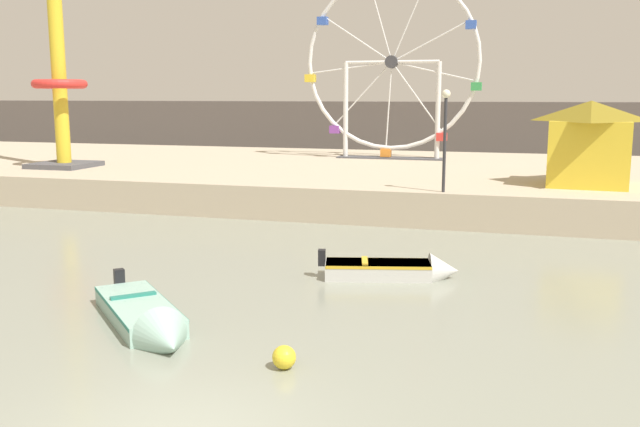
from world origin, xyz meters
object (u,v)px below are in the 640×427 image
motorboat_pale_grey (398,269)px  ferris_wheel_white_frame (392,66)px  motorboat_seafoam (148,320)px  carnival_booth_yellow_awning (589,142)px  promenade_lamp_near (445,125)px  mooring_buoy_orange (284,357)px  drop_tower_yellow_tower (58,63)px

motorboat_pale_grey → ferris_wheel_white_frame: bearing=87.4°
motorboat_seafoam → carnival_booth_yellow_awning: size_ratio=1.05×
motorboat_seafoam → carnival_booth_yellow_awning: carnival_booth_yellow_awning is taller
promenade_lamp_near → mooring_buoy_orange: bearing=-94.5°
motorboat_pale_grey → carnival_booth_yellow_awning: bearing=49.7°
motorboat_seafoam → ferris_wheel_white_frame: size_ratio=0.39×
carnival_booth_yellow_awning → ferris_wheel_white_frame: bearing=140.2°
motorboat_seafoam → promenade_lamp_near: size_ratio=1.06×
ferris_wheel_white_frame → carnival_booth_yellow_awning: ferris_wheel_white_frame is taller
ferris_wheel_white_frame → drop_tower_yellow_tower: size_ratio=0.78×
drop_tower_yellow_tower → mooring_buoy_orange: drop_tower_yellow_tower is taller
carnival_booth_yellow_awning → motorboat_seafoam: bearing=-116.0°
carnival_booth_yellow_awning → promenade_lamp_near: (-5.27, -3.63, 0.74)m
ferris_wheel_white_frame → carnival_booth_yellow_awning: (9.78, -9.42, -3.42)m
motorboat_pale_grey → carnival_booth_yellow_awning: size_ratio=1.01×
motorboat_seafoam → drop_tower_yellow_tower: bearing=175.7°
carnival_booth_yellow_awning → mooring_buoy_orange: (-6.43, -18.22, -2.88)m
motorboat_pale_grey → ferris_wheel_white_frame: size_ratio=0.37×
ferris_wheel_white_frame → motorboat_seafoam: bearing=-90.3°
ferris_wheel_white_frame → promenade_lamp_near: ferris_wheel_white_frame is taller
motorboat_pale_grey → carnival_booth_yellow_awning: carnival_booth_yellow_awning is taller
promenade_lamp_near → mooring_buoy_orange: size_ratio=8.58×
promenade_lamp_near → motorboat_pale_grey: bearing=-92.2°
motorboat_seafoam → promenade_lamp_near: 14.66m
drop_tower_yellow_tower → promenade_lamp_near: bearing=-10.9°
motorboat_seafoam → mooring_buoy_orange: (3.46, -1.15, -0.00)m
promenade_lamp_near → mooring_buoy_orange: (-1.16, -14.58, -3.62)m
motorboat_pale_grey → motorboat_seafoam: same height
carnival_booth_yellow_awning → mooring_buoy_orange: bearing=-105.4°
drop_tower_yellow_tower → carnival_booth_yellow_awning: 24.75m
drop_tower_yellow_tower → carnival_booth_yellow_awning: size_ratio=3.48×
motorboat_pale_grey → drop_tower_yellow_tower: 22.97m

